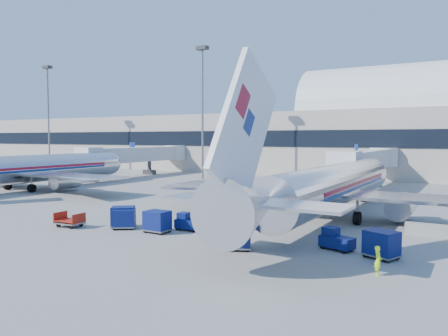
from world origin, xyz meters
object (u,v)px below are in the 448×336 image
Objects in this scene: mast_west at (202,93)px; barrier_near at (427,230)px; cart_open_red at (70,222)px; tug_left at (210,212)px; airliner_mid at (26,169)px; mast_far_west at (48,102)px; cart_train_b at (124,218)px; jetbridge_near at (369,161)px; jetbridge_mid at (142,155)px; ramp_worker at (378,261)px; cart_train_a at (157,221)px; cart_solo_far at (382,244)px; cart_train_c at (123,216)px; tug_right at (336,240)px; airliner_main at (330,187)px; cart_solo_near at (238,238)px; tug_lead at (188,222)px.

barrier_near is at bearing -36.38° from mast_west.
cart_open_red is at bearing -71.75° from mast_west.
airliner_mid is at bearing 103.25° from tug_left.
cart_train_b is at bearing -33.21° from mast_far_west.
jetbridge_near is at bearing 39.89° from cart_train_b.
ramp_worker is at bearing -38.14° from jetbridge_mid.
airliner_mid is 1.35× the size of jetbridge_mid.
ramp_worker is (-1.24, -11.37, 0.33)m from barrier_near.
mast_west is at bearing 104.29° from cart_open_red.
tug_left is 1.50× the size of cart_train_a.
cart_solo_far is at bearing -102.14° from barrier_near.
jetbridge_near is 39.54m from cart_train_c.
cart_train_b reaches higher than tug_right.
mast_far_west is 69.77m from cart_train_b.
barrier_near is at bearing -55.61° from tug_left.
tug_left is (-6.28, -32.12, -3.18)m from jetbridge_near.
cart_train_a is at bearing -155.46° from tug_right.
airliner_main is 1.00× the size of airliner_mid.
jetbridge_near is 17.71× the size of ramp_worker.
cart_solo_near is at bearing -43.73° from cart_train_c.
cart_train_a is 3.10m from cart_train_b.
airliner_main is at bearing 125.27° from tug_right.
jetbridge_mid is 1.22× the size of mast_west.
airliner_mid is 47.55m from jetbridge_near.
jetbridge_mid is 9.17× the size of barrier_near.
tug_lead reaches higher than cart_open_red.
mast_west reaches higher than cart_train_a.
cart_train_b is at bearing -22.25° from airliner_mid.
jetbridge_mid is at bearing 159.21° from tug_right.
mast_west reaches higher than cart_solo_near.
mast_west is (40.00, 0.00, 0.00)m from mast_far_west.
mast_far_west is at bearing -178.19° from jetbridge_mid.
jetbridge_mid is 51.21m from tug_lead.
mast_west is 49.33m from barrier_near.
airliner_mid is 31.61m from cart_train_b.
airliner_mid is 18.10× the size of cart_solo_near.
cart_open_red is (-23.40, -3.14, -0.48)m from cart_solo_far.
mast_west is 9.58× the size of tug_right.
barrier_near is at bearing -13.21° from cart_train_c.
cart_train_a is (20.28, -37.16, -13.91)m from mast_west.
mast_far_west reaches higher than cart_solo_far.
mast_far_west is at bearing 86.10° from tug_left.
tug_lead is at bearing -9.68° from cart_train_b.
barrier_near is 17.01m from tug_left.
cart_solo_far is 23.62m from cart_open_red.
cart_solo_far is at bearing -12.21° from airliner_mid.
jetbridge_near is at bearing 33.59° from airliner_mid.
barrier_near is at bearing 101.23° from cart_solo_far.
cart_train_c reaches higher than cart_open_red.
tug_right is (33.36, -35.26, -14.15)m from mast_west.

